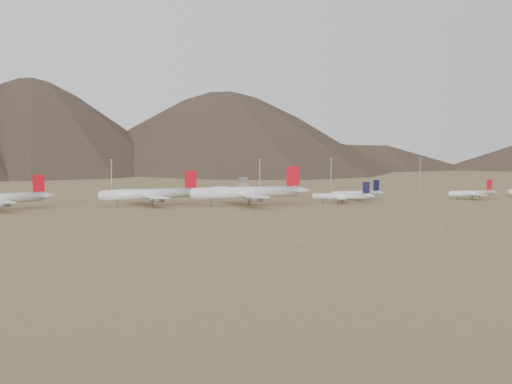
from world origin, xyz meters
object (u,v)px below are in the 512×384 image
object	(u,v)px
widebody_centre	(150,194)
narrowbody_a	(343,196)
narrowbody_b	(357,194)
widebody_east	(248,192)
control_tower	(243,186)

from	to	relation	value
widebody_centre	narrowbody_a	distance (m)	119.48
widebody_centre	narrowbody_b	xyz separation A→B (m)	(137.52, 3.13, -2.88)
widebody_centre	widebody_east	size ratio (longest dim) A/B	0.88
widebody_east	narrowbody_b	world-z (taller)	widebody_east
widebody_centre	control_tower	distance (m)	115.92
narrowbody_b	widebody_east	bearing A→B (deg)	-168.59
narrowbody_a	narrowbody_b	bearing A→B (deg)	66.22
widebody_east	narrowbody_b	bearing A→B (deg)	11.25
narrowbody_a	narrowbody_b	world-z (taller)	narrowbody_a
widebody_centre	widebody_east	xyz separation A→B (m)	(56.55, -15.78, 0.88)
narrowbody_a	widebody_centre	bearing A→B (deg)	-169.63
widebody_east	narrowbody_a	distance (m)	61.69
widebody_centre	control_tower	size ratio (longest dim) A/B	5.71
widebody_east	narrowbody_b	distance (m)	83.23
widebody_centre	control_tower	xyz separation A→B (m)	(80.88, 83.03, -1.77)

